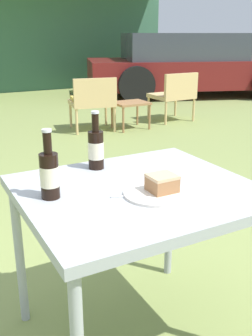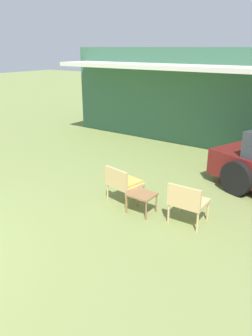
# 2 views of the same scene
# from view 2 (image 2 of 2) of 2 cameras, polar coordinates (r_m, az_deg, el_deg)

# --- Properties ---
(cabin_building) EXTENTS (8.79, 5.34, 2.83)m
(cabin_building) POSITION_cam_2_polar(r_m,az_deg,el_deg) (11.74, 15.98, 12.68)
(cabin_building) COLOR #38664C
(cabin_building) RESTS_ON ground_plane
(wicker_chair_cushioned) EXTENTS (0.67, 0.62, 0.73)m
(wicker_chair_cushioned) POSITION_cam_2_polar(r_m,az_deg,el_deg) (6.22, -0.46, -2.44)
(wicker_chair_cushioned) COLOR tan
(wicker_chair_cushioned) RESTS_ON ground_plane
(wicker_chair_plain) EXTENTS (0.59, 0.54, 0.73)m
(wicker_chair_plain) POSITION_cam_2_polar(r_m,az_deg,el_deg) (5.59, 10.65, -5.60)
(wicker_chair_plain) COLOR tan
(wicker_chair_plain) RESTS_ON ground_plane
(garden_side_table) EXTENTS (0.47, 0.39, 0.38)m
(garden_side_table) POSITION_cam_2_polar(r_m,az_deg,el_deg) (5.88, 2.74, -4.92)
(garden_side_table) COLOR #996B42
(garden_side_table) RESTS_ON ground_plane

